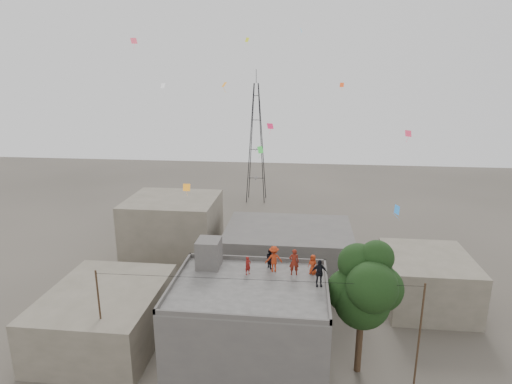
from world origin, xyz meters
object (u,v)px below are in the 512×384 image
transmission_tower (256,143)px  person_red_adult (294,262)px  stair_head_box (209,253)px  tree (366,288)px  person_dark_adult (319,273)px

transmission_tower → person_red_adult: (6.77, -38.08, -2.04)m
stair_head_box → person_red_adult: size_ratio=1.08×
tree → person_dark_adult: size_ratio=5.07×
tree → transmission_tower: transmission_tower is taller
transmission_tower → stair_head_box: bearing=-88.8°
transmission_tower → tree: bearing=-73.9°
transmission_tower → person_red_adult: transmission_tower is taller
stair_head_box → transmission_tower: 37.46m
tree → person_red_adult: bearing=163.9°
stair_head_box → tree: (10.57, -2.00, -1.00)m
tree → person_dark_adult: 3.10m
tree → person_dark_adult: bearing=-178.4°
stair_head_box → person_red_adult: (5.97, -0.68, -0.07)m
tree → person_red_adult: (-4.59, 1.33, 0.93)m
stair_head_box → person_dark_adult: (7.60, -2.09, -0.10)m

